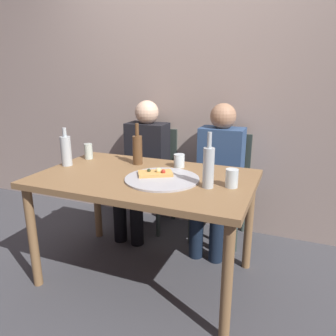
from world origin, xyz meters
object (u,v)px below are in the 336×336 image
object	(u,v)px
pizza_tray	(162,179)
tumbler_near	(179,161)
wine_glass	(88,151)
dining_table	(145,188)
chair_right	(222,179)
chair_left	(151,170)
guest_in_beanie	(218,170)
wine_bottle	(137,149)
beer_bottle	(209,167)
pizza_slice_last	(156,173)
tumbler_far	(232,178)
guest_in_sweater	(143,161)
water_bottle	(66,150)

from	to	relation	value
pizza_tray	tumbler_near	world-z (taller)	tumbler_near
wine_glass	dining_table	bearing A→B (deg)	-21.31
tumbler_near	chair_right	bearing A→B (deg)	70.89
chair_right	tumbler_near	bearing A→B (deg)	70.89
dining_table	chair_left	size ratio (longest dim) A/B	1.57
wine_glass	guest_in_beanie	xyz separation A→B (m)	(0.93, 0.45, -0.17)
wine_bottle	chair_right	size ratio (longest dim) A/B	0.33
wine_bottle	beer_bottle	bearing A→B (deg)	-25.93
pizza_slice_last	pizza_tray	bearing A→B (deg)	-35.19
pizza_tray	chair_left	size ratio (longest dim) A/B	0.53
pizza_slice_last	beer_bottle	bearing A→B (deg)	-11.48
pizza_slice_last	wine_bottle	size ratio (longest dim) A/B	0.85
wine_bottle	guest_in_beanie	size ratio (longest dim) A/B	0.26
dining_table	chair_left	xyz separation A→B (m)	(-0.35, 0.83, -0.15)
pizza_tray	tumbler_near	distance (m)	0.31
tumbler_far	guest_in_sweater	xyz separation A→B (m)	(-0.92, 0.69, -0.17)
water_bottle	pizza_slice_last	bearing A→B (deg)	-0.12
chair_left	guest_in_beanie	world-z (taller)	guest_in_beanie
wine_glass	chair_right	distance (m)	1.15
guest_in_sweater	pizza_tray	bearing A→B (deg)	124.22
beer_bottle	guest_in_beanie	world-z (taller)	guest_in_beanie
wine_glass	guest_in_beanie	size ratio (longest dim) A/B	0.10
beer_bottle	dining_table	bearing A→B (deg)	172.38
dining_table	wine_glass	distance (m)	0.66
beer_bottle	wine_glass	bearing A→B (deg)	164.32
guest_in_sweater	guest_in_beanie	xyz separation A→B (m)	(0.68, 0.00, 0.00)
pizza_slice_last	tumbler_far	bearing A→B (deg)	-2.14
water_bottle	guest_in_beanie	xyz separation A→B (m)	(0.97, 0.67, -0.22)
pizza_tray	chair_left	world-z (taller)	chair_left
guest_in_sweater	wine_glass	bearing A→B (deg)	60.74
guest_in_beanie	tumbler_far	bearing A→B (deg)	109.17
pizza_tray	tumbler_near	size ratio (longest dim) A/B	4.99
chair_right	beer_bottle	bearing A→B (deg)	97.08
tumbler_near	tumbler_far	bearing A→B (deg)	-33.02
chair_right	guest_in_sweater	xyz separation A→B (m)	(-0.68, -0.15, 0.13)
dining_table	water_bottle	bearing A→B (deg)	178.45
chair_left	water_bottle	bearing A→B (deg)	70.56
pizza_slice_last	tumbler_far	size ratio (longest dim) A/B	2.32
guest_in_sweater	chair_left	bearing A→B (deg)	-90.00
dining_table	guest_in_sweater	size ratio (longest dim) A/B	1.21
water_bottle	dining_table	bearing A→B (deg)	-1.55
wine_glass	beer_bottle	bearing A→B (deg)	-15.68
chair_right	guest_in_beanie	world-z (taller)	guest_in_beanie
beer_bottle	water_bottle	world-z (taller)	beer_bottle
beer_bottle	chair_right	world-z (taller)	beer_bottle
beer_bottle	guest_in_sweater	world-z (taller)	guest_in_sweater
water_bottle	chair_right	xyz separation A→B (m)	(0.97, 0.82, -0.35)
wine_glass	pizza_tray	bearing A→B (deg)	-19.64
dining_table	tumbler_far	xyz separation A→B (m)	(0.57, -0.00, 0.14)
pizza_tray	wine_glass	bearing A→B (deg)	160.36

